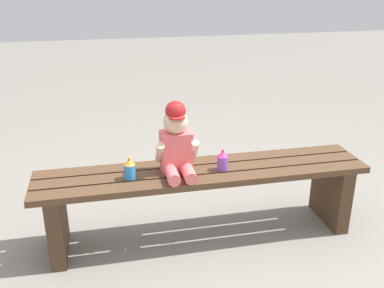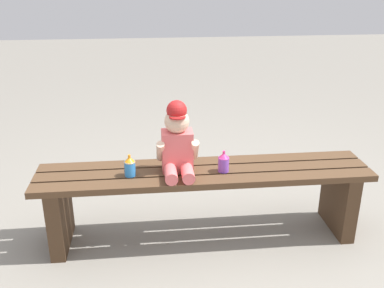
{
  "view_description": "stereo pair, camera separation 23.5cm",
  "coord_description": "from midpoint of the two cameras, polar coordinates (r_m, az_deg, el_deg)",
  "views": [
    {
      "loc": [
        -0.54,
        -2.18,
        1.5
      ],
      "look_at": [
        -0.07,
        -0.05,
        0.62
      ],
      "focal_mm": 41.0,
      "sensor_mm": 36.0,
      "label": 1
    },
    {
      "loc": [
        -0.31,
        -2.22,
        1.5
      ],
      "look_at": [
        -0.07,
        -0.05,
        0.62
      ],
      "focal_mm": 41.0,
      "sensor_mm": 36.0,
      "label": 2
    }
  ],
  "objects": [
    {
      "name": "park_bench",
      "position": [
        2.53,
        -1.24,
        -5.98
      ],
      "size": [
        1.88,
        0.36,
        0.44
      ],
      "color": "#513823",
      "rests_on": "ground_plane"
    },
    {
      "name": "ground_plane",
      "position": [
        2.69,
        -1.19,
        -11.76
      ],
      "size": [
        16.0,
        16.0,
        0.0
      ],
      "primitive_type": "plane",
      "color": "gray"
    },
    {
      "name": "sippy_cup_left",
      "position": [
        2.39,
        -10.93,
        -3.25
      ],
      "size": [
        0.06,
        0.06,
        0.12
      ],
      "color": "#338CE5",
      "rests_on": "park_bench"
    },
    {
      "name": "sippy_cup_right",
      "position": [
        2.44,
        1.25,
        -2.21
      ],
      "size": [
        0.06,
        0.06,
        0.12
      ],
      "color": "#8C4CCC",
      "rests_on": "park_bench"
    },
    {
      "name": "child_figure",
      "position": [
        2.39,
        -4.84,
        0.18
      ],
      "size": [
        0.23,
        0.27,
        0.4
      ],
      "color": "#E56666",
      "rests_on": "park_bench"
    }
  ]
}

